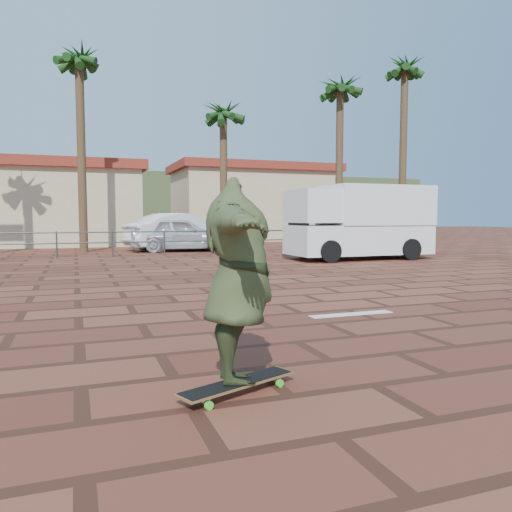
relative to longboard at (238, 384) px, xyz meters
The scene contains 16 objects.
ground 4.48m from the longboard, 62.49° to the left, with size 120.00×120.00×0.00m, color brown.
paint_stripe 3.92m from the longboard, 45.04° to the left, with size 1.40×0.22×0.01m, color white.
guardrail 16.12m from the longboard, 82.62° to the left, with size 24.06×0.06×1.00m.
palm_left 20.56m from the longboard, 92.81° to the left, with size 2.40×2.40×9.45m.
palm_center 21.20m from the longboard, 74.04° to the left, with size 2.40×2.40×7.75m.
palm_right 22.40m from the longboard, 58.37° to the left, with size 2.40×2.40×9.05m.
palm_far_right 23.60m from the longboard, 50.34° to the left, with size 2.40×2.40×10.05m.
building_west 26.36m from the longboard, 98.61° to the left, with size 12.60×7.60×4.50m.
building_east 29.83m from the longboard, 70.20° to the left, with size 10.60×6.60×5.00m.
hill_front 54.09m from the longboard, 87.80° to the left, with size 70.00×18.00×6.00m, color #384C28.
longboard is the anchor object (origin of this frame).
skateboarder 0.89m from the longboard, 45.00° to the right, with size 2.14×0.58×1.74m, color #3B4726.
campervan 14.60m from the longboard, 54.31° to the left, with size 5.14×2.26×2.66m.
car_silver 18.41m from the longboard, 80.05° to the left, with size 1.80×4.48×1.53m, color silver.
car_white 19.33m from the longboard, 79.89° to the left, with size 1.81×5.18×1.71m, color white.
street_sign 19.62m from the longboard, 54.68° to the left, with size 0.42×0.06×2.09m.
Camera 1 is at (-3.35, -7.95, 1.52)m, focal length 35.00 mm.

